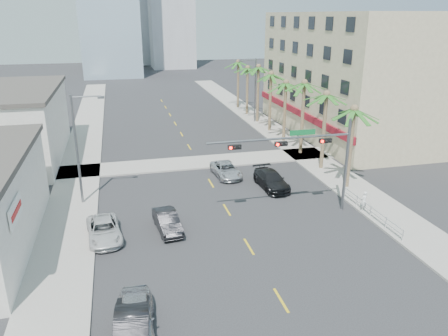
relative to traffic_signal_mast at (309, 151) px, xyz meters
name	(u,v)px	position (x,y,z in m)	size (l,w,h in m)	color
ground	(269,280)	(-5.78, -7.95, -5.06)	(260.00, 260.00, 0.00)	#262628
sidewalk_right	(313,159)	(6.22, 12.05, -4.99)	(4.00, 120.00, 0.15)	gray
sidewalk_left	(78,179)	(-17.78, 12.05, -4.99)	(4.00, 120.00, 0.15)	gray
sidewalk_cross	(199,162)	(-5.78, 14.05, -4.99)	(80.00, 4.00, 0.15)	gray
building_right	(356,74)	(16.21, 22.05, 2.43)	(15.25, 28.00, 15.00)	tan
building_left_far	(4,127)	(-25.28, 20.05, -1.46)	(11.00, 18.00, 7.20)	beige
traffic_signal_mast	(309,151)	(0.00, 0.00, 0.00)	(11.12, 0.54, 7.20)	slate
palm_tree_0	(354,110)	(5.82, 4.05, 2.02)	(4.80, 4.80, 7.80)	brown
palm_tree_1	(327,95)	(5.82, 9.25, 2.37)	(4.80, 4.80, 8.16)	brown
palm_tree_2	(304,84)	(5.82, 14.45, 2.72)	(4.80, 4.80, 8.52)	brown
palm_tree_3	(286,83)	(5.82, 19.65, 2.02)	(4.80, 4.80, 7.80)	brown
palm_tree_4	(271,75)	(5.82, 24.85, 2.37)	(4.80, 4.80, 8.16)	brown
palm_tree_5	(258,67)	(5.82, 30.05, 2.72)	(4.80, 4.80, 8.52)	brown
palm_tree_6	(248,68)	(5.82, 35.25, 2.02)	(4.80, 4.80, 7.80)	brown
palm_tree_7	(238,62)	(5.82, 40.45, 2.37)	(4.80, 4.80, 8.16)	brown
streetlight_left	(79,145)	(-16.78, 6.05, 0.00)	(2.55, 0.25, 9.00)	slate
streetlight_right	(254,87)	(5.21, 30.05, 0.00)	(2.55, 0.25, 9.00)	slate
guardrail	(371,210)	(4.52, -1.95, -4.39)	(0.08, 8.08, 1.00)	silver
car_parked_near	(135,318)	(-13.58, -10.53, -4.28)	(1.84, 4.57, 1.56)	#B4B4B9
car_parked_mid	(132,332)	(-13.78, -11.51, -4.29)	(1.63, 4.68, 1.54)	black
car_parked_far	(104,230)	(-15.18, -0.51, -4.40)	(2.18, 4.74, 1.32)	silver
car_lane_left	(167,222)	(-10.78, -0.27, -4.37)	(1.46, 4.19, 1.38)	black
car_lane_center	(226,170)	(-3.98, 9.50, -4.41)	(2.17, 4.71, 1.31)	silver
car_lane_right	(271,180)	(-0.76, 5.74, -4.33)	(2.06, 5.07, 1.47)	black
pedestrian	(364,201)	(4.52, -0.88, -4.12)	(0.58, 0.38, 1.59)	white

